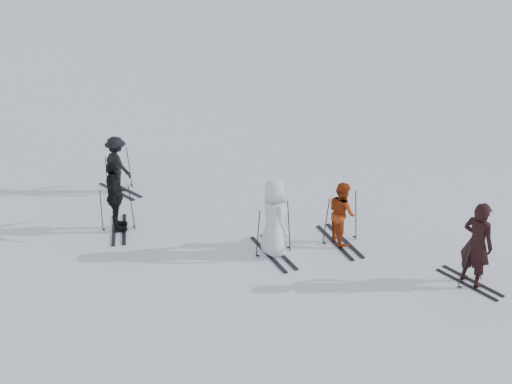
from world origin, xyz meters
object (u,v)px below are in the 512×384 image
Objects in this scene: skier_near_dark at (477,245)px; skier_grey at (274,219)px; skier_red at (341,214)px; skier_uphill_far at (117,165)px; skier_uphill_left at (115,197)px.

skier_grey is at bearing 36.09° from skier_near_dark.
skier_uphill_far reaches higher than skier_red.
skier_near_dark reaches higher than skier_grey.
skier_grey is 1.01× the size of skier_uphill_left.
skier_uphill_left is 1.14× the size of skier_uphill_far.
skier_uphill_far is (-1.20, 5.41, -0.12)m from skier_grey.
skier_red is at bearing -163.14° from skier_uphill_far.
skier_red is 0.84× the size of skier_grey.
skier_near_dark reaches higher than skier_red.
skier_near_dark is 1.18× the size of skier_uphill_far.
skier_near_dark is 9.73m from skier_uphill_far.
skier_grey is 5.54m from skier_uphill_far.
skier_uphill_left is (-3.90, 3.93, 0.14)m from skier_red.
skier_near_dark reaches higher than skier_uphill_left.
skier_grey is at bearing 86.58° from skier_red.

